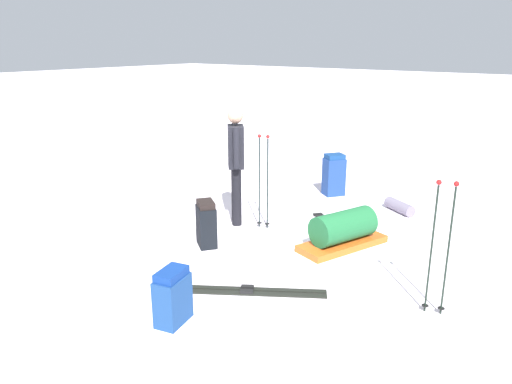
# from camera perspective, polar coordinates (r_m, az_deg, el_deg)

# --- Properties ---
(ground_plane) EXTENTS (80.00, 80.00, 0.00)m
(ground_plane) POSITION_cam_1_polar(r_m,az_deg,el_deg) (6.68, -0.00, -5.75)
(ground_plane) COLOR white
(skier_standing) EXTENTS (0.41, 0.45, 1.70)m
(skier_standing) POSITION_cam_1_polar(r_m,az_deg,el_deg) (7.10, -2.33, 3.72)
(skier_standing) COLOR black
(skier_standing) RESTS_ON ground_plane
(ski_pair_near) EXTENTS (1.53, 1.07, 0.05)m
(ski_pair_near) POSITION_cam_1_polar(r_m,az_deg,el_deg) (5.41, -1.05, -11.38)
(ski_pair_near) COLOR black
(ski_pair_near) RESTS_ON ground_plane
(ski_pair_far) EXTENTS (1.24, 1.60, 0.05)m
(ski_pair_far) POSITION_cam_1_polar(r_m,az_deg,el_deg) (7.62, 7.30, -2.86)
(ski_pair_far) COLOR silver
(ski_pair_far) RESTS_ON ground_plane
(backpack_large_dark) EXTENTS (0.40, 0.37, 0.62)m
(backpack_large_dark) POSITION_cam_1_polar(r_m,az_deg,el_deg) (6.48, -5.77, -3.71)
(backpack_large_dark) COLOR black
(backpack_large_dark) RESTS_ON ground_plane
(backpack_bright) EXTENTS (0.41, 0.43, 0.73)m
(backpack_bright) POSITION_cam_1_polar(r_m,az_deg,el_deg) (8.69, 8.99, 1.95)
(backpack_bright) COLOR navy
(backpack_bright) RESTS_ON ground_plane
(backpack_small_spare) EXTENTS (0.30, 0.41, 0.55)m
(backpack_small_spare) POSITION_cam_1_polar(r_m,az_deg,el_deg) (4.84, -9.62, -11.88)
(backpack_small_spare) COLOR navy
(backpack_small_spare) RESTS_ON ground_plane
(ski_poles_planted_near) EXTENTS (0.19, 0.11, 1.36)m
(ski_poles_planted_near) POSITION_cam_1_polar(r_m,az_deg,el_deg) (6.94, 0.87, 1.73)
(ski_poles_planted_near) COLOR black
(ski_poles_planted_near) RESTS_ON ground_plane
(ski_poles_planted_far) EXTENTS (0.21, 0.11, 1.37)m
(ski_poles_planted_far) POSITION_cam_1_polar(r_m,az_deg,el_deg) (5.03, 20.57, -5.44)
(ski_poles_planted_far) COLOR black
(ski_poles_planted_far) RESTS_ON ground_plane
(gear_sled) EXTENTS (0.83, 1.32, 0.49)m
(gear_sled) POSITION_cam_1_polar(r_m,az_deg,el_deg) (6.53, 10.02, -4.44)
(gear_sled) COLOR #E55A1D
(gear_sled) RESTS_ON ground_plane
(sleeping_mat_rolled) EXTENTS (0.57, 0.43, 0.18)m
(sleeping_mat_rolled) POSITION_cam_1_polar(r_m,az_deg,el_deg) (8.10, 16.25, -1.63)
(sleeping_mat_rolled) COLOR slate
(sleeping_mat_rolled) RESTS_ON ground_plane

